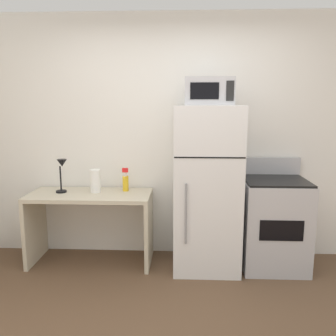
{
  "coord_description": "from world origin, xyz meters",
  "views": [
    {
      "loc": [
        0.08,
        -2.17,
        1.67
      ],
      "look_at": [
        -0.07,
        1.1,
        1.07
      ],
      "focal_mm": 37.88,
      "sensor_mm": 36.0,
      "label": 1
    }
  ],
  "objects": [
    {
      "name": "wall_back_white",
      "position": [
        0.0,
        1.7,
        1.3
      ],
      "size": [
        5.0,
        0.1,
        2.6
      ],
      "primitive_type": "cube",
      "color": "white",
      "rests_on": "ground"
    },
    {
      "name": "desk",
      "position": [
        -0.89,
        1.35,
        0.53
      ],
      "size": [
        1.26,
        0.56,
        0.75
      ],
      "color": "beige",
      "rests_on": "ground"
    },
    {
      "name": "desk_lamp",
      "position": [
        -1.18,
        1.37,
        0.99
      ],
      "size": [
        0.14,
        0.12,
        0.35
      ],
      "color": "black",
      "rests_on": "desk"
    },
    {
      "name": "paper_towel_roll",
      "position": [
        -0.84,
        1.41,
        0.87
      ],
      "size": [
        0.11,
        0.11,
        0.24
      ],
      "primitive_type": "cylinder",
      "color": "white",
      "rests_on": "desk"
    },
    {
      "name": "spray_bottle",
      "position": [
        -0.54,
        1.47,
        0.85
      ],
      "size": [
        0.06,
        0.06,
        0.25
      ],
      "color": "yellow",
      "rests_on": "desk"
    },
    {
      "name": "refrigerator",
      "position": [
        0.31,
        1.31,
        0.82
      ],
      "size": [
        0.65,
        0.66,
        1.65
      ],
      "color": "white",
      "rests_on": "ground"
    },
    {
      "name": "microwave",
      "position": [
        0.31,
        1.29,
        1.78
      ],
      "size": [
        0.46,
        0.35,
        0.26
      ],
      "color": "#B7B7BC",
      "rests_on": "refrigerator"
    },
    {
      "name": "oven_range",
      "position": [
        1.0,
        1.33,
        0.47
      ],
      "size": [
        0.64,
        0.61,
        1.1
      ],
      "color": "#B7B7BC",
      "rests_on": "ground"
    }
  ]
}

